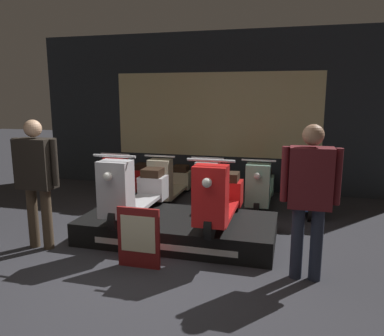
{
  "coord_description": "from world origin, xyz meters",
  "views": [
    {
      "loc": [
        1.53,
        -3.48,
        1.94
      ],
      "look_at": [
        0.04,
        2.13,
        0.81
      ],
      "focal_mm": 35.0,
      "sensor_mm": 36.0,
      "label": 1
    }
  ],
  "objects": [
    {
      "name": "ground_plane",
      "position": [
        0.0,
        0.0,
        0.0
      ],
      "size": [
        30.0,
        30.0,
        0.0
      ],
      "primitive_type": "plane",
      "color": "#2D2D33"
    },
    {
      "name": "price_sign_board",
      "position": [
        -0.09,
        0.24,
        0.36
      ],
      "size": [
        0.5,
        0.04,
        0.71
      ],
      "color": "maroon",
      "rests_on": "ground_plane"
    },
    {
      "name": "scooter_backrow_3",
      "position": [
        1.05,
        3.02,
        0.36
      ],
      "size": [
        0.54,
        1.68,
        0.94
      ],
      "color": "black",
      "rests_on": "ground_plane"
    },
    {
      "name": "shop_wall_back",
      "position": [
        0.0,
        4.12,
        1.6
      ],
      "size": [
        7.69,
        0.09,
        3.2
      ],
      "color": "#23282D",
      "rests_on": "ground_plane"
    },
    {
      "name": "display_platform",
      "position": [
        0.09,
        1.16,
        0.16
      ],
      "size": [
        2.61,
        1.23,
        0.31
      ],
      "color": "black",
      "rests_on": "ground_plane"
    },
    {
      "name": "scooter_backrow_4",
      "position": [
        1.88,
        3.02,
        0.36
      ],
      "size": [
        0.54,
        1.68,
        0.94
      ],
      "color": "black",
      "rests_on": "ground_plane"
    },
    {
      "name": "person_right_browsing",
      "position": [
        1.74,
        0.45,
        0.98
      ],
      "size": [
        0.6,
        0.24,
        1.66
      ],
      "color": "#232838",
      "rests_on": "ground_plane"
    },
    {
      "name": "scooter_backrow_2",
      "position": [
        0.21,
        3.02,
        0.36
      ],
      "size": [
        0.54,
        1.68,
        0.94
      ],
      "color": "black",
      "rests_on": "ground_plane"
    },
    {
      "name": "scooter_backrow_1",
      "position": [
        -0.62,
        3.02,
        0.36
      ],
      "size": [
        0.54,
        1.68,
        0.94
      ],
      "color": "black",
      "rests_on": "ground_plane"
    },
    {
      "name": "scooter_backrow_0",
      "position": [
        -1.46,
        3.02,
        0.36
      ],
      "size": [
        0.54,
        1.68,
        0.94
      ],
      "color": "black",
      "rests_on": "ground_plane"
    },
    {
      "name": "person_left_browsing",
      "position": [
        -1.53,
        0.45,
        0.99
      ],
      "size": [
        0.62,
        0.26,
        1.65
      ],
      "color": "#473828",
      "rests_on": "ground_plane"
    },
    {
      "name": "scooter_display_right",
      "position": [
        0.68,
        1.09,
        0.67
      ],
      "size": [
        0.54,
        1.68,
        0.94
      ],
      "color": "black",
      "rests_on": "display_platform"
    },
    {
      "name": "scooter_display_left",
      "position": [
        -0.49,
        1.09,
        0.67
      ],
      "size": [
        0.54,
        1.68,
        0.94
      ],
      "color": "black",
      "rests_on": "display_platform"
    }
  ]
}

